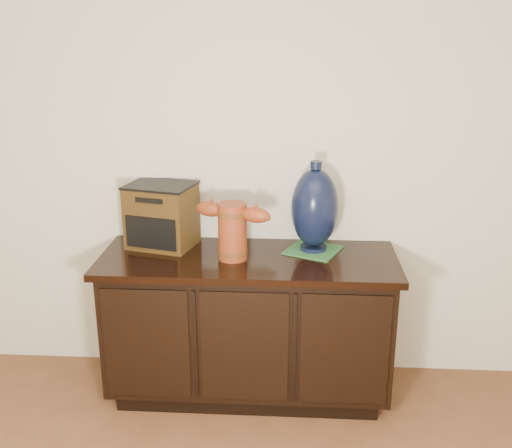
# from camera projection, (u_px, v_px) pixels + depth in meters

# --- Properties ---
(sideboard) EXTENTS (1.46, 0.56, 0.75)m
(sideboard) POSITION_uv_depth(u_px,v_px,m) (249.00, 324.00, 3.04)
(sideboard) COLOR black
(sideboard) RESTS_ON ground
(terracotta_vessel) EXTENTS (0.39, 0.20, 0.28)m
(terracotta_vessel) POSITION_uv_depth(u_px,v_px,m) (232.00, 228.00, 2.86)
(terracotta_vessel) COLOR #953C1B
(terracotta_vessel) RESTS_ON sideboard
(tv_radio) EXTENTS (0.38, 0.33, 0.32)m
(tv_radio) POSITION_uv_depth(u_px,v_px,m) (162.00, 215.00, 3.04)
(tv_radio) COLOR #3F2B0F
(tv_radio) RESTS_ON sideboard
(green_mat) EXTENTS (0.32, 0.32, 0.01)m
(green_mat) POSITION_uv_depth(u_px,v_px,m) (313.00, 250.00, 3.01)
(green_mat) COLOR #2D6533
(green_mat) RESTS_ON sideboard
(lamp_base) EXTENTS (0.31, 0.31, 0.45)m
(lamp_base) POSITION_uv_depth(u_px,v_px,m) (315.00, 208.00, 2.94)
(lamp_base) COLOR black
(lamp_base) RESTS_ON green_mat
(spray_can) EXTENTS (0.06, 0.06, 0.16)m
(spray_can) POSITION_uv_depth(u_px,v_px,m) (227.00, 236.00, 2.98)
(spray_can) COLOR #621910
(spray_can) RESTS_ON sideboard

